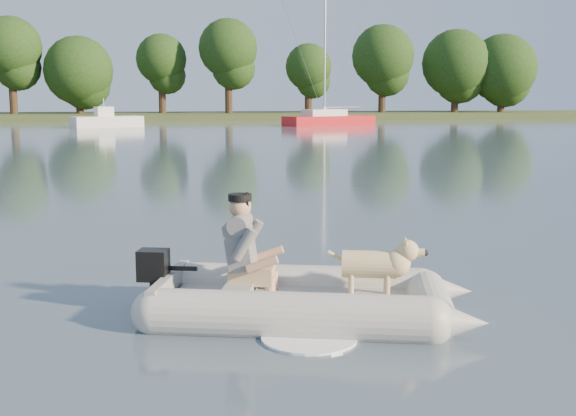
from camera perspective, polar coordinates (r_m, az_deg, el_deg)
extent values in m
plane|color=slate|center=(8.16, 1.15, -7.53)|extent=(160.00, 160.00, 0.00)
cube|color=#47512D|center=(69.75, -7.86, 7.17)|extent=(160.00, 12.00, 0.70)
cylinder|color=#332316|center=(70.18, -20.89, 8.21)|extent=(0.70, 0.70, 4.24)
sphere|color=#2C4B19|center=(70.31, -21.09, 11.76)|extent=(5.55, 5.55, 5.55)
cylinder|color=#332316|center=(69.56, -16.13, 7.91)|extent=(0.70, 0.70, 2.94)
sphere|color=#2C4B19|center=(69.59, -16.24, 10.39)|extent=(6.27, 6.27, 6.27)
cylinder|color=#332316|center=(69.66, -9.90, 8.43)|extent=(0.70, 0.70, 3.67)
sphere|color=#2C4B19|center=(69.74, -9.99, 11.53)|extent=(4.69, 4.69, 4.69)
cylinder|color=#332316|center=(68.04, -4.71, 8.78)|extent=(0.70, 0.70, 4.29)
sphere|color=#2C4B19|center=(68.18, -4.76, 12.49)|extent=(5.43, 5.43, 5.43)
cylinder|color=#332316|center=(69.30, 1.62, 8.36)|extent=(0.70, 0.70, 3.21)
sphere|color=#2C4B19|center=(69.34, 1.63, 11.09)|extent=(4.41, 4.41, 4.41)
cylinder|color=#332316|center=(71.62, 7.43, 8.60)|extent=(0.70, 0.70, 3.94)
sphere|color=#2C4B19|center=(71.71, 7.50, 11.84)|extent=(6.03, 6.03, 6.03)
cylinder|color=#332316|center=(74.35, 13.04, 8.29)|extent=(0.70, 0.70, 3.52)
sphere|color=#2C4B19|center=(74.41, 13.13, 11.08)|extent=(6.68, 6.68, 6.68)
cylinder|color=#332316|center=(76.04, 16.47, 8.05)|extent=(0.70, 0.70, 3.21)
sphere|color=#2C4B19|center=(76.09, 16.58, 10.54)|extent=(6.79, 6.79, 6.79)
cube|color=red|center=(55.38, 3.28, 6.82)|extent=(7.49, 4.74, 0.90)
cube|color=white|center=(55.10, 2.90, 7.52)|extent=(3.53, 2.70, 0.54)
cylinder|color=#A5A5AA|center=(55.16, 2.93, 11.96)|extent=(0.14, 0.14, 9.01)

